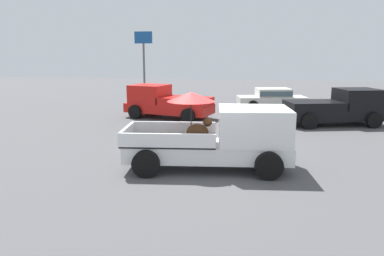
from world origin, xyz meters
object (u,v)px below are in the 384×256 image
(motel_sign, at_px, (144,52))
(pickup_truck_far, at_px, (166,102))
(parked_sedan_near, at_px, (272,97))
(pickup_truck_main, at_px, (222,137))
(pickup_truck_red, at_px, (338,107))

(motel_sign, bearing_deg, pickup_truck_far, -64.71)
(pickup_truck_far, xyz_separation_m, motel_sign, (-3.91, 8.28, 2.78))
(pickup_truck_far, bearing_deg, motel_sign, -51.71)
(parked_sedan_near, bearing_deg, motel_sign, -33.37)
(motel_sign, bearing_deg, parked_sedan_near, -21.00)
(pickup_truck_main, bearing_deg, motel_sign, 107.87)
(pickup_truck_far, height_order, parked_sedan_near, pickup_truck_far)
(pickup_truck_far, relative_size, parked_sedan_near, 1.11)
(pickup_truck_main, bearing_deg, pickup_truck_red, 51.45)
(pickup_truck_red, bearing_deg, pickup_truck_main, -136.53)
(motel_sign, bearing_deg, pickup_truck_red, -33.95)
(pickup_truck_main, bearing_deg, parked_sedan_near, 74.51)
(pickup_truck_main, distance_m, motel_sign, 18.81)
(pickup_truck_far, bearing_deg, pickup_truck_red, -169.51)
(pickup_truck_red, height_order, pickup_truck_far, same)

